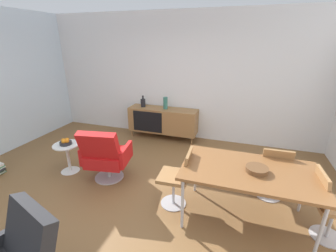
{
  "coord_description": "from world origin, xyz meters",
  "views": [
    {
      "loc": [
        1.39,
        -2.45,
        2.19
      ],
      "look_at": [
        0.35,
        0.69,
        0.94
      ],
      "focal_mm": 24.37,
      "sensor_mm": 36.0,
      "label": 1
    }
  ],
  "objects_px": {
    "dining_chair_far_end": "(330,204)",
    "side_table_round": "(68,155)",
    "vase_cobalt": "(165,103)",
    "dining_table": "(249,173)",
    "wooden_bowl_on_table": "(257,169)",
    "dining_chair_back_right": "(273,170)",
    "fruit_bowl": "(66,142)",
    "lounge_chair_red": "(105,155)",
    "sideboard": "(163,120)",
    "vase_sculptural_dark": "(143,103)",
    "dining_chair_near_window": "(178,176)"
  },
  "relations": [
    {
      "from": "dining_chair_far_end",
      "to": "side_table_round",
      "type": "distance_m",
      "value": 3.86
    },
    {
      "from": "vase_cobalt",
      "to": "dining_chair_far_end",
      "type": "bearing_deg",
      "value": -39.06
    },
    {
      "from": "dining_table",
      "to": "wooden_bowl_on_table",
      "type": "relative_size",
      "value": 6.15
    },
    {
      "from": "wooden_bowl_on_table",
      "to": "side_table_round",
      "type": "bearing_deg",
      "value": 174.75
    },
    {
      "from": "wooden_bowl_on_table",
      "to": "dining_chair_back_right",
      "type": "height_order",
      "value": "dining_chair_back_right"
    },
    {
      "from": "side_table_round",
      "to": "fruit_bowl",
      "type": "distance_m",
      "value": 0.24
    },
    {
      "from": "lounge_chair_red",
      "to": "vase_cobalt",
      "type": "bearing_deg",
      "value": 79.8
    },
    {
      "from": "sideboard",
      "to": "dining_table",
      "type": "height_order",
      "value": "dining_table"
    },
    {
      "from": "wooden_bowl_on_table",
      "to": "lounge_chair_red",
      "type": "bearing_deg",
      "value": 173.59
    },
    {
      "from": "sideboard",
      "to": "wooden_bowl_on_table",
      "type": "height_order",
      "value": "wooden_bowl_on_table"
    },
    {
      "from": "side_table_round",
      "to": "vase_sculptural_dark",
      "type": "bearing_deg",
      "value": 73.29
    },
    {
      "from": "dining_table",
      "to": "dining_chair_far_end",
      "type": "height_order",
      "value": "dining_chair_far_end"
    },
    {
      "from": "vase_sculptural_dark",
      "to": "wooden_bowl_on_table",
      "type": "height_order",
      "value": "vase_sculptural_dark"
    },
    {
      "from": "wooden_bowl_on_table",
      "to": "dining_chair_near_window",
      "type": "xyz_separation_m",
      "value": [
        -0.97,
        0.03,
        -0.3
      ]
    },
    {
      "from": "dining_chair_near_window",
      "to": "dining_chair_back_right",
      "type": "xyz_separation_m",
      "value": [
        1.24,
        0.56,
        0.0
      ]
    },
    {
      "from": "vase_sculptural_dark",
      "to": "dining_chair_far_end",
      "type": "relative_size",
      "value": 0.31
    },
    {
      "from": "dining_chair_near_window",
      "to": "dining_table",
      "type": "bearing_deg",
      "value": -0.2
    },
    {
      "from": "lounge_chair_red",
      "to": "dining_chair_near_window",
      "type": "bearing_deg",
      "value": -9.92
    },
    {
      "from": "vase_sculptural_dark",
      "to": "wooden_bowl_on_table",
      "type": "distance_m",
      "value": 3.31
    },
    {
      "from": "lounge_chair_red",
      "to": "side_table_round",
      "type": "distance_m",
      "value": 0.8
    },
    {
      "from": "dining_table",
      "to": "sideboard",
      "type": "bearing_deg",
      "value": 130.66
    },
    {
      "from": "wooden_bowl_on_table",
      "to": "dining_chair_far_end",
      "type": "relative_size",
      "value": 0.3
    },
    {
      "from": "dining_chair_near_window",
      "to": "vase_sculptural_dark",
      "type": "bearing_deg",
      "value": 124.14
    },
    {
      "from": "dining_chair_near_window",
      "to": "fruit_bowl",
      "type": "distance_m",
      "value": 2.09
    },
    {
      "from": "lounge_chair_red",
      "to": "dining_table",
      "type": "bearing_deg",
      "value": -5.98
    },
    {
      "from": "vase_cobalt",
      "to": "dining_chair_near_window",
      "type": "xyz_separation_m",
      "value": [
        0.93,
        -2.19,
        -0.39
      ]
    },
    {
      "from": "wooden_bowl_on_table",
      "to": "fruit_bowl",
      "type": "height_order",
      "value": "wooden_bowl_on_table"
    },
    {
      "from": "sideboard",
      "to": "dining_chair_back_right",
      "type": "distance_m",
      "value": 2.77
    },
    {
      "from": "sideboard",
      "to": "dining_chair_near_window",
      "type": "bearing_deg",
      "value": -65.58
    },
    {
      "from": "dining_chair_back_right",
      "to": "lounge_chair_red",
      "type": "bearing_deg",
      "value": -172.53
    },
    {
      "from": "sideboard",
      "to": "dining_chair_far_end",
      "type": "distance_m",
      "value": 3.54
    },
    {
      "from": "vase_sculptural_dark",
      "to": "side_table_round",
      "type": "distance_m",
      "value": 2.09
    },
    {
      "from": "vase_sculptural_dark",
      "to": "fruit_bowl",
      "type": "xyz_separation_m",
      "value": [
        -0.58,
        -1.94,
        -0.25
      ]
    },
    {
      "from": "vase_sculptural_dark",
      "to": "dining_chair_back_right",
      "type": "bearing_deg",
      "value": -30.96
    },
    {
      "from": "wooden_bowl_on_table",
      "to": "side_table_round",
      "type": "height_order",
      "value": "wooden_bowl_on_table"
    },
    {
      "from": "dining_chair_near_window",
      "to": "dining_chair_far_end",
      "type": "height_order",
      "value": "same"
    },
    {
      "from": "side_table_round",
      "to": "fruit_bowl",
      "type": "height_order",
      "value": "fruit_bowl"
    },
    {
      "from": "lounge_chair_red",
      "to": "side_table_round",
      "type": "xyz_separation_m",
      "value": [
        -0.78,
        0.03,
        -0.15
      ]
    },
    {
      "from": "sideboard",
      "to": "fruit_bowl",
      "type": "height_order",
      "value": "sideboard"
    },
    {
      "from": "vase_cobalt",
      "to": "dining_table",
      "type": "height_order",
      "value": "vase_cobalt"
    },
    {
      "from": "sideboard",
      "to": "lounge_chair_red",
      "type": "xyz_separation_m",
      "value": [
        -0.29,
        -1.96,
        0.03
      ]
    },
    {
      "from": "dining_chair_far_end",
      "to": "fruit_bowl",
      "type": "xyz_separation_m",
      "value": [
        -3.85,
        0.26,
        0.09
      ]
    },
    {
      "from": "vase_cobalt",
      "to": "lounge_chair_red",
      "type": "bearing_deg",
      "value": -100.2
    },
    {
      "from": "dining_chair_near_window",
      "to": "fruit_bowl",
      "type": "relative_size",
      "value": 4.28
    },
    {
      "from": "dining_chair_back_right",
      "to": "side_table_round",
      "type": "height_order",
      "value": "dining_chair_back_right"
    },
    {
      "from": "vase_sculptural_dark",
      "to": "dining_chair_far_end",
      "type": "bearing_deg",
      "value": -33.96
    },
    {
      "from": "dining_chair_near_window",
      "to": "vase_cobalt",
      "type": "bearing_deg",
      "value": 113.0
    },
    {
      "from": "vase_cobalt",
      "to": "dining_table",
      "type": "xyz_separation_m",
      "value": [
        1.82,
        -2.19,
        -0.16
      ]
    },
    {
      "from": "wooden_bowl_on_table",
      "to": "fruit_bowl",
      "type": "bearing_deg",
      "value": 174.77
    },
    {
      "from": "dining_chair_back_right",
      "to": "lounge_chair_red",
      "type": "distance_m",
      "value": 2.55
    }
  ]
}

